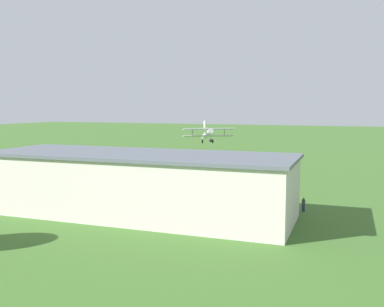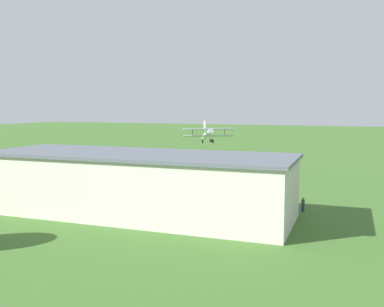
% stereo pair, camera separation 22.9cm
% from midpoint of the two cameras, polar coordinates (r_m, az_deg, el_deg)
% --- Properties ---
extents(ground_plane, '(400.00, 400.00, 0.00)m').
position_cam_midpoint_polar(ground_plane, '(78.62, 4.59, -2.33)').
color(ground_plane, '#3D6628').
extents(hangar, '(33.48, 12.10, 6.67)m').
position_cam_midpoint_polar(hangar, '(47.03, -7.00, -3.95)').
color(hangar, beige).
rests_on(hangar, ground_plane).
extents(biplane, '(8.80, 7.53, 4.05)m').
position_cam_midpoint_polar(biplane, '(78.22, 2.17, 2.63)').
color(biplane, silver).
extents(car_silver, '(1.94, 4.20, 1.67)m').
position_cam_midpoint_polar(car_silver, '(66.38, -16.19, -3.38)').
color(car_silver, '#B7B7BC').
rests_on(car_silver, ground_plane).
extents(car_blue, '(2.25, 4.61, 1.68)m').
position_cam_midpoint_polar(car_blue, '(69.64, -21.51, -3.12)').
color(car_blue, '#23389E').
rests_on(car_blue, ground_plane).
extents(person_at_fence_line, '(0.49, 0.49, 1.56)m').
position_cam_midpoint_polar(person_at_fence_line, '(50.04, 14.42, -6.50)').
color(person_at_fence_line, navy).
rests_on(person_at_fence_line, ground_plane).
extents(person_watching_takeoff, '(0.43, 0.43, 1.68)m').
position_cam_midpoint_polar(person_watching_takeoff, '(63.34, -16.90, -3.86)').
color(person_watching_takeoff, '#3F3F47').
rests_on(person_watching_takeoff, ground_plane).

